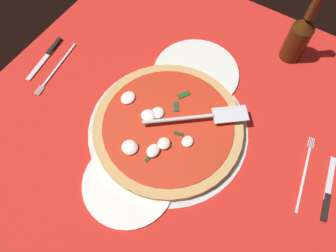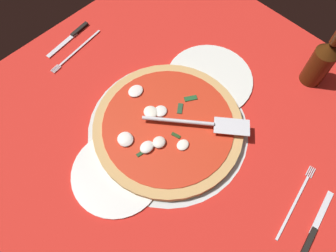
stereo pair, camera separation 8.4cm
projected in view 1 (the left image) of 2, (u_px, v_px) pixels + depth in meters
The scene contains 9 objects.
ground_plane at pixel (177, 124), 86.72cm from camera, with size 107.43×107.43×0.80cm, color red.
pizza_pan at pixel (168, 128), 85.12cm from camera, with size 43.39×43.39×0.83cm, color silver.
dinner_plate_left at pixel (196, 73), 93.52cm from camera, with size 25.47×25.47×1.00cm, color silver.
dinner_plate_right at pixel (129, 183), 78.10cm from camera, with size 23.05×23.05×1.00cm, color silver.
pizza at pixel (167, 126), 83.78cm from camera, with size 40.14×40.14×3.42cm.
pizza_server at pixel (200, 117), 81.96cm from camera, with size 19.78×23.56×1.00cm.
place_setting_near at pixel (52, 62), 95.59cm from camera, with size 20.63×14.00×1.40cm.
place_setting_far at pixel (316, 184), 78.07cm from camera, with size 22.71×17.15×1.40cm.
beer_bottle at pixel (299, 36), 89.09cm from camera, with size 6.35×6.35×24.09cm.
Camera 1 is at (35.32, 19.47, 76.41)cm, focal length 33.53 mm.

